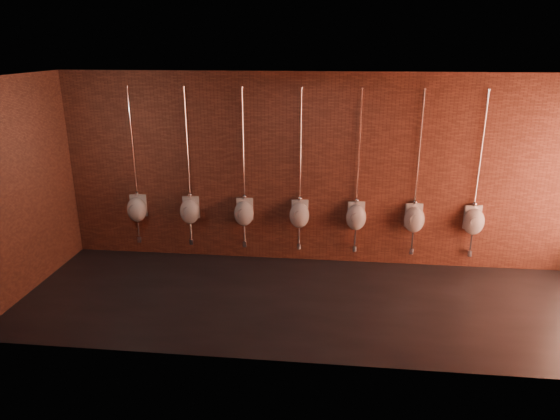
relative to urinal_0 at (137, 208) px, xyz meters
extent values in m
plane|color=black|center=(3.08, -1.38, -0.88)|extent=(8.50, 8.50, 0.00)
cube|color=black|center=(3.08, -1.38, 2.32)|extent=(8.50, 3.00, 0.04)
cube|color=brown|center=(3.08, 0.12, 0.72)|extent=(8.50, 0.04, 3.20)
cube|color=brown|center=(3.08, -2.88, 0.72)|extent=(8.50, 0.04, 3.20)
cube|color=brown|center=(-1.17, -1.38, 0.72)|extent=(0.04, 3.00, 3.20)
ellipsoid|color=silver|center=(0.00, -0.01, -0.02)|extent=(0.39, 0.35, 0.44)
cube|color=silver|center=(0.00, 0.10, 0.02)|extent=(0.29, 0.09, 0.40)
cylinder|color=#959595|center=(0.00, -0.12, 0.01)|extent=(0.20, 0.05, 0.20)
cylinder|color=white|center=(0.00, 0.08, 1.14)|extent=(0.02, 0.02, 1.87)
sphere|color=white|center=(0.00, 0.07, 0.26)|extent=(0.08, 0.08, 0.08)
cylinder|color=white|center=(0.00, 0.08, 2.07)|extent=(0.05, 0.05, 0.01)
cylinder|color=white|center=(0.00, -0.01, -0.35)|extent=(0.03, 0.03, 0.33)
cylinder|color=white|center=(0.00, -0.01, -0.58)|extent=(0.08, 0.08, 0.11)
cylinder|color=white|center=(0.00, 0.06, -0.58)|extent=(0.03, 0.15, 0.03)
ellipsoid|color=silver|center=(0.95, -0.01, -0.02)|extent=(0.39, 0.35, 0.44)
cube|color=silver|center=(0.95, 0.10, 0.02)|extent=(0.29, 0.09, 0.40)
cylinder|color=#959595|center=(0.95, -0.12, 0.01)|extent=(0.20, 0.05, 0.20)
cylinder|color=white|center=(0.95, 0.08, 1.14)|extent=(0.02, 0.02, 1.87)
sphere|color=white|center=(0.95, 0.07, 0.26)|extent=(0.08, 0.08, 0.08)
cylinder|color=white|center=(0.95, 0.08, 2.07)|extent=(0.05, 0.05, 0.01)
cylinder|color=white|center=(0.95, -0.01, -0.35)|extent=(0.03, 0.03, 0.33)
cylinder|color=white|center=(0.95, -0.01, -0.58)|extent=(0.08, 0.08, 0.11)
cylinder|color=white|center=(0.95, 0.06, -0.58)|extent=(0.03, 0.15, 0.03)
ellipsoid|color=silver|center=(1.90, -0.01, -0.02)|extent=(0.39, 0.35, 0.44)
cube|color=silver|center=(1.90, 0.10, 0.02)|extent=(0.29, 0.09, 0.40)
cylinder|color=#959595|center=(1.90, -0.12, 0.01)|extent=(0.20, 0.05, 0.20)
cylinder|color=white|center=(1.90, 0.08, 1.14)|extent=(0.02, 0.02, 1.87)
sphere|color=white|center=(1.90, 0.07, 0.26)|extent=(0.08, 0.08, 0.08)
cylinder|color=white|center=(1.90, 0.08, 2.07)|extent=(0.05, 0.05, 0.01)
cylinder|color=white|center=(1.90, -0.01, -0.35)|extent=(0.03, 0.03, 0.33)
cylinder|color=white|center=(1.90, -0.01, -0.58)|extent=(0.08, 0.08, 0.11)
cylinder|color=white|center=(1.90, 0.06, -0.58)|extent=(0.03, 0.15, 0.03)
ellipsoid|color=silver|center=(2.85, -0.01, -0.02)|extent=(0.39, 0.35, 0.44)
cube|color=silver|center=(2.85, 0.10, 0.02)|extent=(0.29, 0.09, 0.40)
cylinder|color=#959595|center=(2.85, -0.12, 0.01)|extent=(0.20, 0.05, 0.20)
cylinder|color=white|center=(2.85, 0.08, 1.14)|extent=(0.02, 0.02, 1.87)
sphere|color=white|center=(2.85, 0.07, 0.26)|extent=(0.08, 0.08, 0.08)
cylinder|color=white|center=(2.85, 0.08, 2.07)|extent=(0.05, 0.05, 0.01)
cylinder|color=white|center=(2.85, -0.01, -0.35)|extent=(0.03, 0.03, 0.33)
cylinder|color=white|center=(2.85, -0.01, -0.58)|extent=(0.08, 0.08, 0.11)
cylinder|color=white|center=(2.85, 0.06, -0.58)|extent=(0.03, 0.15, 0.03)
ellipsoid|color=silver|center=(3.80, -0.01, -0.02)|extent=(0.39, 0.35, 0.44)
cube|color=silver|center=(3.80, 0.10, 0.02)|extent=(0.29, 0.09, 0.40)
cylinder|color=#959595|center=(3.80, -0.12, 0.01)|extent=(0.20, 0.05, 0.20)
cylinder|color=white|center=(3.80, 0.08, 1.14)|extent=(0.02, 0.02, 1.87)
sphere|color=white|center=(3.80, 0.07, 0.26)|extent=(0.08, 0.08, 0.08)
cylinder|color=white|center=(3.80, 0.08, 2.07)|extent=(0.05, 0.05, 0.01)
cylinder|color=white|center=(3.80, -0.01, -0.35)|extent=(0.03, 0.03, 0.33)
cylinder|color=white|center=(3.80, -0.01, -0.58)|extent=(0.08, 0.08, 0.11)
cylinder|color=white|center=(3.80, 0.06, -0.58)|extent=(0.03, 0.15, 0.03)
ellipsoid|color=silver|center=(4.75, -0.01, -0.02)|extent=(0.39, 0.35, 0.44)
cube|color=silver|center=(4.75, 0.10, 0.02)|extent=(0.29, 0.09, 0.40)
cylinder|color=#959595|center=(4.75, -0.12, 0.01)|extent=(0.20, 0.05, 0.20)
cylinder|color=white|center=(4.75, 0.08, 1.14)|extent=(0.02, 0.02, 1.87)
sphere|color=white|center=(4.75, 0.07, 0.26)|extent=(0.08, 0.08, 0.08)
cylinder|color=white|center=(4.75, 0.08, 2.07)|extent=(0.05, 0.05, 0.01)
cylinder|color=white|center=(4.75, -0.01, -0.35)|extent=(0.03, 0.03, 0.33)
cylinder|color=white|center=(4.75, -0.01, -0.58)|extent=(0.08, 0.08, 0.11)
cylinder|color=white|center=(4.75, 0.06, -0.58)|extent=(0.03, 0.15, 0.03)
ellipsoid|color=silver|center=(5.69, -0.01, -0.02)|extent=(0.39, 0.35, 0.44)
cube|color=silver|center=(5.69, 0.10, 0.02)|extent=(0.29, 0.09, 0.40)
cylinder|color=#959595|center=(5.69, -0.12, 0.01)|extent=(0.20, 0.05, 0.20)
cylinder|color=white|center=(5.69, 0.08, 1.14)|extent=(0.02, 0.02, 1.87)
sphere|color=white|center=(5.69, 0.07, 0.26)|extent=(0.08, 0.08, 0.08)
cylinder|color=white|center=(5.69, 0.08, 2.07)|extent=(0.05, 0.05, 0.01)
cylinder|color=white|center=(5.69, -0.01, -0.35)|extent=(0.03, 0.03, 0.33)
cylinder|color=white|center=(5.69, -0.01, -0.58)|extent=(0.08, 0.08, 0.11)
cylinder|color=white|center=(5.69, 0.06, -0.58)|extent=(0.03, 0.15, 0.03)
camera|label=1|loc=(3.38, -7.94, 2.74)|focal=32.00mm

